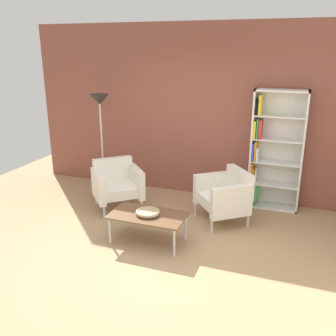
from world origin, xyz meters
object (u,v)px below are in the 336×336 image
bookshelf_tall (272,151)px  armchair_corner_red (226,195)px  decorative_bowl (148,212)px  armchair_spare_guest (117,183)px  floor_lamp_torchiere (100,111)px  coffee_table_low (148,217)px

bookshelf_tall → armchair_corner_red: 1.09m
decorative_bowl → armchair_spare_guest: size_ratio=0.34×
bookshelf_tall → armchair_corner_red: bookshelf_tall is taller
bookshelf_tall → floor_lamp_torchiere: (-2.89, -0.29, 0.51)m
bookshelf_tall → decorative_bowl: bearing=-128.0°
bookshelf_tall → decorative_bowl: bookshelf_tall is taller
armchair_spare_guest → floor_lamp_torchiere: bearing=91.8°
floor_lamp_torchiere → bookshelf_tall: bearing=5.7°
bookshelf_tall → armchair_spare_guest: 2.53m
decorative_bowl → armchair_spare_guest: armchair_spare_guest is taller
decorative_bowl → floor_lamp_torchiere: size_ratio=0.18×
bookshelf_tall → coffee_table_low: (-1.38, -1.77, -0.57)m
decorative_bowl → armchair_spare_guest: (-0.92, 0.88, -0.02)m
floor_lamp_torchiere → decorative_bowl: bearing=-44.7°
armchair_spare_guest → floor_lamp_torchiere: size_ratio=0.55×
bookshelf_tall → floor_lamp_torchiere: bookshelf_tall is taller
coffee_table_low → armchair_spare_guest: 1.27m
coffee_table_low → decorative_bowl: size_ratio=3.12×
coffee_table_low → armchair_spare_guest: armchair_spare_guest is taller
coffee_table_low → floor_lamp_torchiere: 2.37m
armchair_spare_guest → floor_lamp_torchiere: floor_lamp_torchiere is taller
bookshelf_tall → decorative_bowl: size_ratio=5.94×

